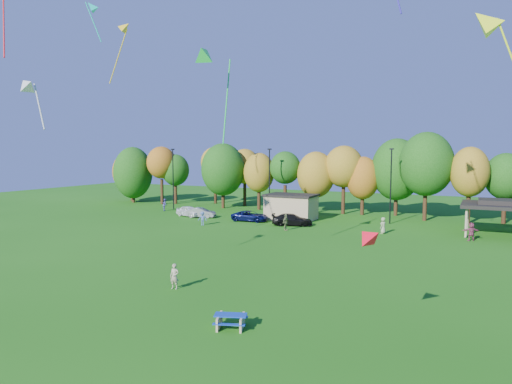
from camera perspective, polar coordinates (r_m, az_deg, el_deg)
The scene contains 22 objects.
ground at distance 21.61m, azimuth -9.66°, elevation -18.83°, with size 160.00×160.00×0.00m, color #19600F.
tree_line at distance 62.79m, azimuth 14.67°, elevation 2.39°, with size 93.57×10.55×11.15m.
lamp_posts at distance 56.87m, azimuth 16.49°, elevation 1.05°, with size 64.50×0.25×9.09m.
utility_building at distance 58.55m, azimuth 4.42°, elevation -1.84°, with size 6.30×4.30×3.25m.
pavilion at distance 53.24m, azimuth 28.70°, elevation -1.45°, with size 8.20×6.20×3.77m.
picnic_table at distance 23.49m, azimuth -3.19°, elevation -15.69°, with size 1.95×1.79×0.69m.
kite_flyer at distance 29.91m, azimuth -10.16°, elevation -10.34°, with size 0.59×0.39×1.62m, color tan.
car_a at distance 61.75m, azimuth -8.35°, elevation -2.39°, with size 1.67×4.14×1.41m, color white.
car_b at distance 60.61m, azimuth -6.90°, elevation -2.58°, with size 1.35×3.87×1.28m, color gray.
car_c at distance 57.00m, azimuth -0.74°, elevation -3.03°, with size 2.15×4.66×1.29m, color #0B1246.
car_d at distance 53.90m, azimuth 4.52°, elevation -3.47°, with size 1.94×4.76×1.38m, color black.
far_person_0 at distance 50.31m, azimuth 15.61°, elevation -4.05°, with size 0.86×0.56×1.76m, color #8F9F6C.
far_person_2 at distance 68.23m, azimuth -11.31°, elevation -1.58°, with size 0.86×0.67×1.76m, color #514AA3.
far_person_3 at distance 50.48m, azimuth 3.73°, elevation -3.81°, with size 1.06×0.44×1.80m, color olive.
far_person_4 at distance 54.24m, azimuth -6.71°, elevation -3.30°, with size 1.06×0.61×1.64m, color #46629B.
far_person_5 at distance 49.37m, azimuth 25.31°, elevation -4.49°, with size 1.69×0.54×1.82m, color #923D5B.
kite_0 at distance 20.74m, azimuth 14.35°, elevation -5.45°, with size 1.51×1.40×1.24m.
kite_4 at distance 31.90m, azimuth -26.78°, elevation 11.84°, with size 2.21×1.29×3.46m.
kite_9 at distance 28.98m, azimuth 26.63°, elevation 18.42°, with size 3.43×1.53×5.63m.
kite_11 at distance 34.24m, azimuth -6.32°, elevation 16.67°, with size 1.98×4.36×7.44m.
kite_12 at distance 43.07m, azimuth -16.09°, elevation 19.02°, with size 3.02×1.65×5.26m.
kite_14 at distance 51.54m, azimuth -19.92°, elevation 20.91°, with size 2.48×2.01×4.40m.
Camera 1 is at (11.72, -15.90, 8.76)m, focal length 32.00 mm.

